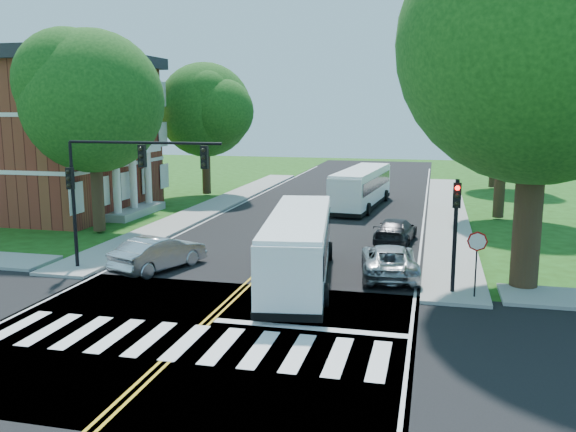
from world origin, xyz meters
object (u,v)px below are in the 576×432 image
(bus_lead, at_px, (299,246))
(bus_follow, at_px, (361,187))
(hatchback, at_px, (159,253))
(suv, at_px, (389,260))
(signal_nw, at_px, (119,174))
(signal_ne, at_px, (456,221))
(dark_sedan, at_px, (396,231))

(bus_lead, relative_size, bus_follow, 1.02)
(hatchback, xyz_separation_m, suv, (10.14, 1.32, -0.07))
(signal_nw, xyz_separation_m, bus_follow, (8.08, 20.37, -2.89))
(signal_ne, height_order, bus_follow, signal_ne)
(bus_lead, height_order, dark_sedan, bus_lead)
(hatchback, bearing_deg, signal_nw, 53.54)
(signal_nw, height_order, hatchback, signal_nw)
(suv, bearing_deg, signal_ne, 133.22)
(bus_follow, bearing_deg, suv, 105.96)
(signal_nw, distance_m, dark_sedan, 14.86)
(hatchback, relative_size, dark_sedan, 1.02)
(signal_nw, distance_m, hatchback, 3.92)
(bus_lead, bearing_deg, bus_follow, -99.25)
(suv, bearing_deg, signal_nw, 3.52)
(hatchback, bearing_deg, bus_follow, -88.41)
(signal_nw, height_order, dark_sedan, signal_nw)
(signal_ne, bearing_deg, bus_follow, 106.35)
(signal_ne, bearing_deg, dark_sedan, 107.23)
(dark_sedan, bearing_deg, hatchback, 44.69)
(signal_nw, xyz_separation_m, hatchback, (1.31, 0.84, -3.60))
(signal_nw, bearing_deg, dark_sedan, 38.33)
(signal_ne, relative_size, dark_sedan, 0.96)
(dark_sedan, bearing_deg, signal_nw, 44.02)
(bus_lead, height_order, hatchback, bus_lead)
(suv, distance_m, dark_sedan, 6.76)
(bus_lead, distance_m, suv, 4.06)
(signal_ne, bearing_deg, hatchback, 176.27)
(signal_ne, distance_m, hatchback, 12.96)
(bus_follow, xyz_separation_m, suv, (3.36, -18.20, -0.78))
(suv, bearing_deg, dark_sedan, -95.86)
(bus_follow, bearing_deg, signal_nw, 73.84)
(signal_ne, height_order, bus_lead, signal_ne)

